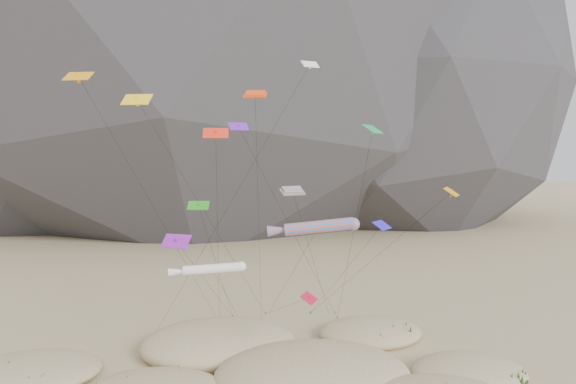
{
  "coord_description": "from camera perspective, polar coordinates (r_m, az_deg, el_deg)",
  "views": [
    {
      "loc": [
        -8.87,
        -39.08,
        19.8
      ],
      "look_at": [
        2.46,
        12.0,
        15.74
      ],
      "focal_mm": 35.0,
      "sensor_mm": 36.0,
      "label": 1
    }
  ],
  "objects": [
    {
      "name": "kite_stakes",
      "position": [
        66.54,
        -2.84,
        -12.75
      ],
      "size": [
        21.29,
        5.73,
        0.3
      ],
      "color": "#3F2D1E",
      "rests_on": "ground"
    },
    {
      "name": "rainbow_tube_kite",
      "position": [
        49.23,
        2.82,
        -3.58
      ],
      "size": [
        8.01,
        20.35,
        13.85
      ],
      "color": "#F15919",
      "rests_on": "ground"
    },
    {
      "name": "white_tube_kite",
      "position": [
        47.4,
        -8.02,
        -7.76
      ],
      "size": [
        8.21,
        15.72,
        10.47
      ],
      "color": "white",
      "rests_on": "ground"
    },
    {
      "name": "orange_parafoil",
      "position": [
        55.59,
        -3.35,
        9.49
      ],
      "size": [
        3.18,
        9.11,
        25.51
      ],
      "color": "#F8420D",
      "rests_on": "ground"
    },
    {
      "name": "multi_parafoil",
      "position": [
        50.07,
        0.54,
        -0.12
      ],
      "size": [
        9.15,
        15.66,
        16.48
      ],
      "color": "orange",
      "rests_on": "ground"
    },
    {
      "name": "delta_kites",
      "position": [
        51.03,
        -3.5,
        2.38
      ],
      "size": [
        36.01,
        21.78,
        28.28
      ],
      "color": "orange",
      "rests_on": "ground"
    }
  ]
}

